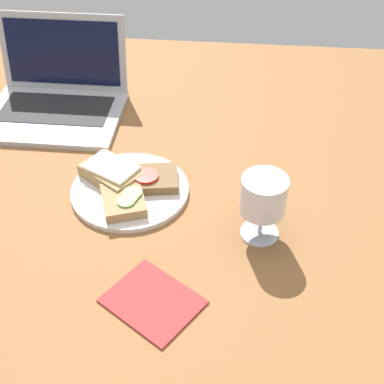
{
  "coord_description": "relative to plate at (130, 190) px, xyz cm",
  "views": [
    {
      "loc": [
        12.94,
        -75.91,
        71.53
      ],
      "look_at": [
        5.78,
        -2.78,
        8.0
      ],
      "focal_mm": 50.0,
      "sensor_mm": 36.0,
      "label": 1
    }
  ],
  "objects": [
    {
      "name": "wine_glass",
      "position": [
        25.2,
        -8.86,
        8.05
      ],
      "size": [
        8.0,
        8.0,
        12.55
      ],
      "color": "white",
      "rests_on": "wooden_table"
    },
    {
      "name": "napkin",
      "position": [
        8.44,
        -25.84,
        -0.35
      ],
      "size": [
        17.83,
        17.08,
        0.4
      ],
      "primitive_type": "cube",
      "rotation": [
        0.0,
        0.0,
        -0.59
      ],
      "color": "#B23333",
      "rests_on": "wooden_table"
    },
    {
      "name": "laptop",
      "position": [
        -22.55,
        28.73,
        3.37
      ],
      "size": [
        31.03,
        27.12,
        19.41
      ],
      "color": "#ADAFB5",
      "rests_on": "wooden_table"
    },
    {
      "name": "sandwich_with_cheese",
      "position": [
        -4.05,
        2.62,
        2.05
      ],
      "size": [
        13.98,
        13.04,
        3.15
      ],
      "color": "#A88456",
      "rests_on": "plate"
    },
    {
      "name": "sandwich_with_tomato",
      "position": [
        4.19,
        2.13,
        1.58
      ],
      "size": [
        10.72,
        9.29,
        2.44
      ],
      "color": "brown",
      "rests_on": "plate"
    },
    {
      "name": "plate",
      "position": [
        0.0,
        0.0,
        0.0
      ],
      "size": [
        22.97,
        22.97,
        1.1
      ],
      "primitive_type": "cylinder",
      "color": "silver",
      "rests_on": "wooden_table"
    },
    {
      "name": "wooden_table",
      "position": [
        6.82,
        -1.65,
        -2.05
      ],
      "size": [
        140.0,
        140.0,
        3.0
      ],
      "primitive_type": "cube",
      "color": "brown",
      "rests_on": "ground"
    },
    {
      "name": "sandwich_with_cucumber",
      "position": [
        -0.13,
        -4.84,
        1.67
      ],
      "size": [
        10.3,
        11.31,
        2.49
      ],
      "color": "#A88456",
      "rests_on": "plate"
    }
  ]
}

